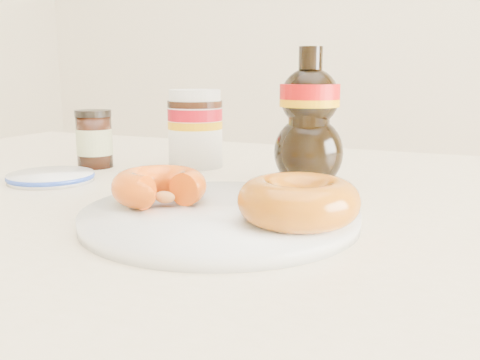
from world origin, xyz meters
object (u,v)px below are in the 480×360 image
at_px(dining_table, 217,252).
at_px(blue_rim_saucer, 51,177).
at_px(plate, 220,216).
at_px(donut_bitten, 159,186).
at_px(syrup_bottle, 309,117).
at_px(nutella_jar, 195,125).
at_px(dark_jar, 94,139).
at_px(donut_whole, 299,201).

height_order(dining_table, blue_rim_saucer, blue_rim_saucer).
bearing_deg(plate, donut_bitten, 179.34).
xyz_separation_m(dining_table, syrup_bottle, (0.10, 0.08, 0.17)).
relative_size(plate, nutella_jar, 2.28).
height_order(donut_bitten, syrup_bottle, syrup_bottle).
distance_m(dining_table, blue_rim_saucer, 0.26).
xyz_separation_m(dining_table, dark_jar, (-0.25, 0.08, 0.13)).
bearing_deg(donut_bitten, dark_jar, 143.93).
distance_m(plate, syrup_bottle, 0.23).
bearing_deg(blue_rim_saucer, donut_whole, -14.63).
distance_m(donut_bitten, syrup_bottle, 0.24).
relative_size(dining_table, dark_jar, 15.33).
distance_m(plate, blue_rim_saucer, 0.32).
bearing_deg(donut_whole, syrup_bottle, 104.71).
xyz_separation_m(plate, blue_rim_saucer, (-0.31, 0.09, -0.00)).
xyz_separation_m(plate, donut_whole, (0.09, -0.01, 0.03)).
relative_size(syrup_bottle, blue_rim_saucer, 1.53).
relative_size(plate, dark_jar, 3.06).
relative_size(dining_table, donut_whole, 12.34).
bearing_deg(nutella_jar, donut_bitten, -68.71).
distance_m(nutella_jar, dark_jar, 0.16).
bearing_deg(donut_whole, plate, 172.56).
height_order(donut_bitten, donut_whole, donut_whole).
distance_m(plate, dark_jar, 0.39).
bearing_deg(dark_jar, syrup_bottle, 0.94).
bearing_deg(syrup_bottle, blue_rim_saucer, -159.71).
bearing_deg(nutella_jar, dark_jar, -154.10).
bearing_deg(syrup_bottle, plate, -97.09).
distance_m(donut_whole, blue_rim_saucer, 0.41).
relative_size(syrup_bottle, dark_jar, 2.00).
xyz_separation_m(plate, syrup_bottle, (0.03, 0.22, 0.08)).
distance_m(dining_table, dark_jar, 0.29).
bearing_deg(blue_rim_saucer, nutella_jar, 55.91).
height_order(dining_table, donut_bitten, donut_bitten).
distance_m(plate, donut_bitten, 0.08).
bearing_deg(donut_whole, blue_rim_saucer, 165.37).
xyz_separation_m(dining_table, plate, (0.07, -0.13, 0.09)).
bearing_deg(donut_bitten, nutella_jar, 114.68).
xyz_separation_m(donut_whole, nutella_jar, (-0.27, 0.29, 0.03)).
distance_m(donut_whole, dark_jar, 0.47).
relative_size(donut_whole, syrup_bottle, 0.62).
relative_size(dining_table, blue_rim_saucer, 11.76).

